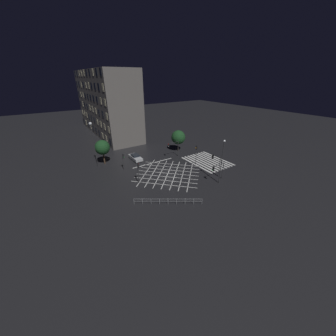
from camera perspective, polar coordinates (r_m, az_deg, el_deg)
The scene contains 15 objects.
ground_plane at distance 38.98m, azimuth 0.00°, elevation -1.61°, with size 200.00×200.00×0.00m, color black.
road_markings at distance 43.04m, azimuth 7.63°, elevation 0.94°, with size 15.59×22.89×0.01m.
office_building at distance 69.67m, azimuth -18.40°, elevation 18.19°, with size 36.83×10.06×20.19m.
traffic_light_se_cross at distance 45.89m, azimuth 1.49°, elevation 6.71°, with size 0.36×3.09×3.92m.
traffic_light_sw_main at distance 38.47m, azimuth 14.32°, elevation 2.22°, with size 2.26×0.36×4.20m.
traffic_light_median_south at distance 42.18m, azimuth 8.60°, elevation 5.08°, with size 0.36×0.39×4.52m.
traffic_light_median_north at distance 34.56m, azimuth -9.08°, elevation -0.28°, with size 0.36×0.39×4.13m.
traffic_light_ne_cross at distance 40.48m, azimuth -13.50°, elevation 2.84°, with size 0.36×0.39×3.67m.
traffic_light_sw_cross at distance 36.22m, azimuth 14.81°, elevation -0.21°, with size 0.36×3.02×3.49m.
street_lamp_east at distance 42.37m, azimuth -22.10°, elevation 9.47°, with size 0.60×0.60×9.89m.
street_lamp_west at distance 34.54m, azimuth 16.20°, elevation 3.29°, with size 0.41×0.41×8.44m.
street_tree_near at distance 44.32m, azimuth -19.37°, elevation 5.91°, with size 3.28×3.28×5.60m.
street_tree_far at distance 50.11m, azimuth 3.16°, elevation 9.32°, with size 3.69×3.69×5.57m.
waiting_car at distance 45.89m, azimuth -9.91°, elevation 3.27°, with size 4.56×1.82×1.33m.
pedestrian_railing at distance 29.61m, azimuth 0.00°, elevation -9.96°, with size 5.96×8.94×1.05m.
Camera 1 is at (-28.78, 19.12, 18.04)m, focal length 20.00 mm.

